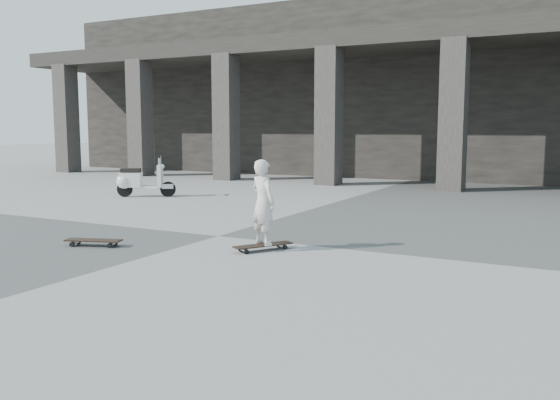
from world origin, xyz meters
The scene contains 6 objects.
ground centered at (0.00, 0.00, 0.00)m, with size 90.00×90.00×0.00m, color #454543.
colonnade centered at (0.00, 13.77, 3.03)m, with size 28.00×8.82×6.00m.
longboard centered at (1.16, -0.62, 0.07)m, with size 0.62×0.83×0.09m.
skateboard_spare centered at (-1.14, -1.49, 0.07)m, with size 0.83×0.46×0.10m.
child centered at (1.16, -0.62, 0.67)m, with size 0.43×0.28×1.17m, color beige.
scooter centered at (-4.73, 3.47, 0.40)m, with size 1.32×0.82×1.00m.
Camera 1 is at (5.13, -7.61, 1.70)m, focal length 38.00 mm.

